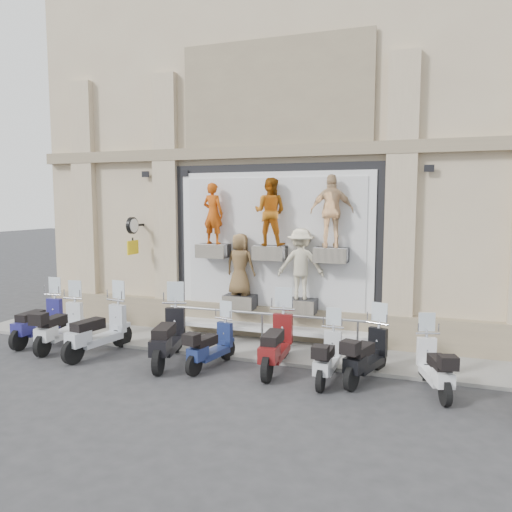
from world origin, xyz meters
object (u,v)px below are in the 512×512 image
(scooter_h, at_px, (367,344))
(clock_sign_bracket, at_px, (133,231))
(guard_rail, at_px, (262,331))
(scooter_b, at_px, (60,316))
(scooter_d, at_px, (168,325))
(scooter_f, at_px, (276,332))
(scooter_g, at_px, (328,347))
(scooter_a, at_px, (39,312))
(scooter_i, at_px, (435,356))
(scooter_c, at_px, (98,320))
(scooter_e, at_px, (211,337))

(scooter_h, bearing_deg, clock_sign_bracket, -178.18)
(guard_rail, bearing_deg, clock_sign_bracket, 173.16)
(scooter_b, bearing_deg, scooter_d, -8.03)
(guard_rail, distance_m, scooter_d, 2.38)
(scooter_f, height_order, scooter_g, scooter_f)
(guard_rail, xyz_separation_m, scooter_f, (0.76, -1.31, 0.38))
(clock_sign_bracket, relative_size, scooter_h, 0.55)
(scooter_a, distance_m, scooter_h, 8.24)
(scooter_d, bearing_deg, scooter_h, -9.33)
(clock_sign_bracket, distance_m, scooter_i, 8.36)
(scooter_f, relative_size, scooter_i, 1.19)
(scooter_a, relative_size, scooter_i, 1.13)
(scooter_c, height_order, scooter_e, scooter_c)
(scooter_c, bearing_deg, scooter_a, 179.83)
(scooter_i, bearing_deg, guard_rail, 141.88)
(clock_sign_bracket, bearing_deg, scooter_i, -14.08)
(scooter_c, distance_m, scooter_i, 7.44)
(scooter_b, relative_size, scooter_h, 1.06)
(clock_sign_bracket, relative_size, scooter_f, 0.49)
(guard_rail, bearing_deg, scooter_h, -26.18)
(scooter_e, bearing_deg, scooter_g, 12.24)
(scooter_c, distance_m, scooter_h, 6.16)
(scooter_g, xyz_separation_m, scooter_i, (2.02, 0.08, 0.01))
(clock_sign_bracket, height_order, scooter_i, clock_sign_bracket)
(scooter_a, xyz_separation_m, scooter_d, (3.93, -0.34, 0.07))
(clock_sign_bracket, height_order, scooter_b, clock_sign_bracket)
(scooter_f, relative_size, scooter_g, 1.22)
(clock_sign_bracket, bearing_deg, guard_rail, -6.84)
(clock_sign_bracket, xyz_separation_m, scooter_c, (0.42, -2.16, -1.96))
(scooter_f, xyz_separation_m, scooter_i, (3.19, -0.19, -0.14))
(scooter_c, relative_size, scooter_h, 1.12)
(scooter_e, relative_size, scooter_g, 0.99)
(scooter_h, xyz_separation_m, scooter_i, (1.29, -0.19, -0.05))
(scooter_f, bearing_deg, scooter_a, 176.71)
(scooter_b, xyz_separation_m, scooter_c, (1.23, -0.16, 0.05))
(scooter_c, bearing_deg, scooter_d, 10.90)
(scooter_d, xyz_separation_m, scooter_i, (5.60, 0.16, -0.16))
(scooter_c, bearing_deg, clock_sign_bracket, 110.86)
(scooter_a, xyz_separation_m, scooter_g, (7.51, -0.26, -0.11))
(clock_sign_bracket, bearing_deg, scooter_d, -43.46)
(scooter_e, bearing_deg, scooter_c, -166.76)
(guard_rail, distance_m, scooter_a, 5.74)
(clock_sign_bracket, xyz_separation_m, scooter_d, (2.25, -2.13, -1.93))
(scooter_g, bearing_deg, scooter_f, 167.33)
(clock_sign_bracket, bearing_deg, scooter_a, -133.15)
(scooter_f, distance_m, scooter_g, 1.21)
(scooter_e, distance_m, scooter_g, 2.54)
(scooter_d, xyz_separation_m, scooter_g, (3.58, 0.08, -0.17))
(clock_sign_bracket, height_order, scooter_c, clock_sign_bracket)
(clock_sign_bracket, relative_size, scooter_b, 0.52)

